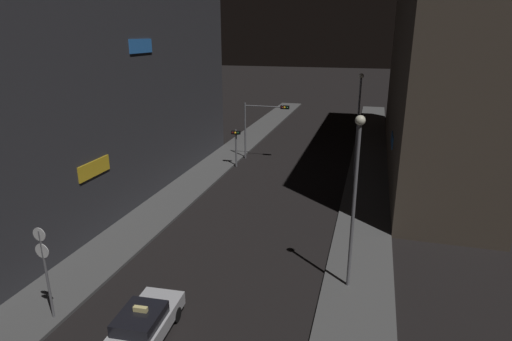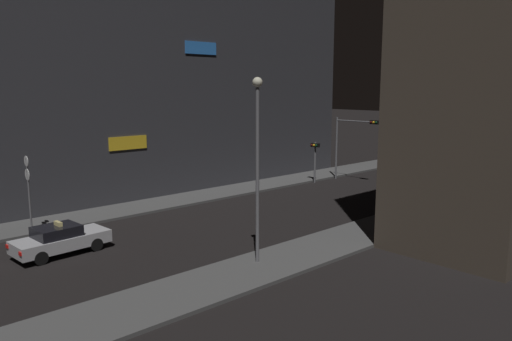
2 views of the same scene
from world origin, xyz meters
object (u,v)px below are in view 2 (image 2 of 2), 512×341
(street_lamp_near_block, at_px, (257,149))
(street_lamp_far_block, at_px, (434,129))
(taxi, at_px, (60,239))
(traffic_light_overhead, at_px, (352,136))
(traffic_light_left_kerb, at_px, (315,154))
(sign_pole_left, at_px, (28,186))

(street_lamp_near_block, xyz_separation_m, street_lamp_far_block, (-0.65, 16.87, -0.11))
(taxi, relative_size, street_lamp_far_block, 0.54)
(traffic_light_overhead, xyz_separation_m, traffic_light_left_kerb, (-1.61, -2.86, -1.42))
(traffic_light_overhead, relative_size, street_lamp_near_block, 0.66)
(taxi, relative_size, traffic_light_left_kerb, 1.32)
(traffic_light_overhead, xyz_separation_m, street_lamp_far_block, (8.91, -2.95, 1.26))
(traffic_light_left_kerb, height_order, street_lamp_near_block, street_lamp_near_block)
(sign_pole_left, bearing_deg, traffic_light_left_kerb, 88.19)
(street_lamp_near_block, bearing_deg, traffic_light_overhead, 115.75)
(traffic_light_left_kerb, bearing_deg, street_lamp_far_block, -0.48)
(street_lamp_near_block, distance_m, street_lamp_far_block, 16.89)
(taxi, xyz_separation_m, traffic_light_overhead, (-2.02, 25.76, 3.18))
(street_lamp_near_block, bearing_deg, traffic_light_left_kerb, 123.36)
(taxi, bearing_deg, sign_pole_left, 178.52)
(taxi, relative_size, traffic_light_overhead, 0.84)
(street_lamp_far_block, bearing_deg, street_lamp_near_block, -87.81)
(taxi, xyz_separation_m, sign_pole_left, (-4.35, 0.11, 1.97))
(taxi, distance_m, traffic_light_left_kerb, 23.25)
(taxi, bearing_deg, traffic_light_overhead, 94.48)
(taxi, height_order, street_lamp_far_block, street_lamp_far_block)
(traffic_light_left_kerb, distance_m, street_lamp_near_block, 20.50)
(traffic_light_left_kerb, distance_m, sign_pole_left, 22.80)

